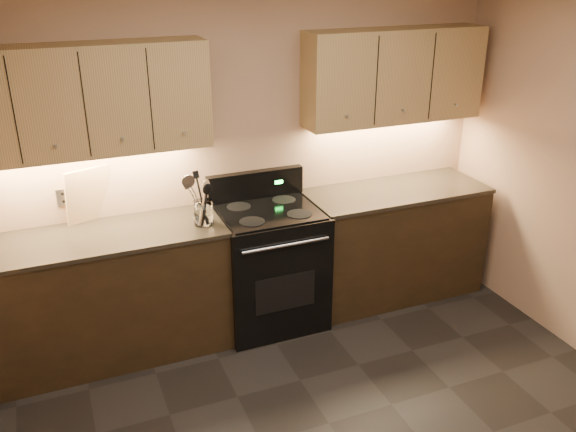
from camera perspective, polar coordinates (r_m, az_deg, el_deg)
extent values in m
cube|color=tan|center=(4.59, -4.26, 6.10)|extent=(4.00, 0.04, 2.60)
cube|color=black|center=(4.46, -16.32, -7.30)|extent=(1.60, 0.60, 0.90)
cube|color=#362E22|center=(4.25, -17.02, -1.88)|extent=(1.62, 0.62, 0.03)
cube|color=black|center=(5.12, 9.75, -2.53)|extent=(1.44, 0.60, 0.90)
cube|color=#362E22|center=(4.94, 10.11, 2.33)|extent=(1.46, 0.62, 0.03)
cube|color=black|center=(4.65, -1.75, -4.82)|extent=(0.76, 0.65, 0.92)
cube|color=black|center=(4.45, -1.83, 0.47)|extent=(0.70, 0.60, 0.01)
cube|color=black|center=(4.66, -3.08, 2.91)|extent=(0.76, 0.07, 0.22)
cube|color=#19FF33|center=(4.69, -0.85, 3.19)|extent=(0.06, 0.00, 0.03)
cylinder|color=silver|center=(4.21, -0.18, -2.75)|extent=(0.65, 0.02, 0.02)
cube|color=black|center=(4.41, -0.23, -7.20)|extent=(0.46, 0.00, 0.28)
cylinder|color=black|center=(4.26, -3.38, -0.52)|extent=(0.18, 0.18, 0.00)
cylinder|color=black|center=(4.38, 1.07, 0.20)|extent=(0.18, 0.18, 0.00)
cylinder|color=black|center=(4.53, -4.63, 0.90)|extent=(0.18, 0.18, 0.00)
cylinder|color=black|center=(4.64, -0.40, 1.54)|extent=(0.18, 0.18, 0.00)
cube|color=tan|center=(4.12, -18.70, 10.18)|extent=(1.60, 0.30, 0.70)
cube|color=tan|center=(4.83, 9.90, 12.80)|extent=(1.44, 0.30, 0.70)
cube|color=#B2B5BA|center=(4.44, -20.30, 1.63)|extent=(0.08, 0.01, 0.12)
cylinder|color=white|center=(4.23, -7.92, 0.32)|extent=(0.15, 0.15, 0.17)
cylinder|color=white|center=(4.26, -7.87, -0.63)|extent=(0.13, 0.13, 0.02)
cube|color=tan|center=(4.41, -18.23, 1.87)|extent=(0.32, 0.17, 0.39)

